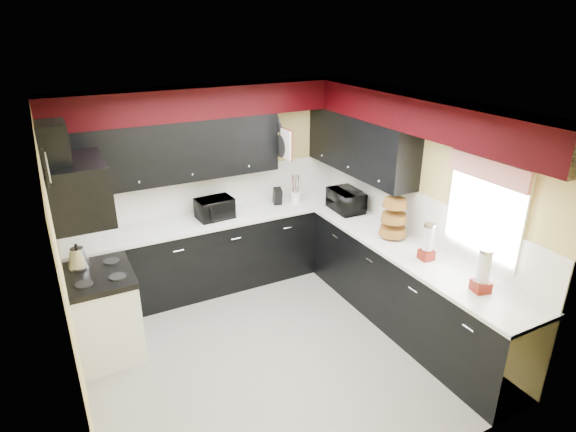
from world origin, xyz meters
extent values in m
plane|color=gray|center=(0.00, 0.00, 0.00)|extent=(3.60, 3.60, 0.00)
cube|color=#E0C666|center=(0.00, 1.80, 1.25)|extent=(3.60, 0.06, 2.50)
cube|color=#E0C666|center=(1.80, 0.00, 1.25)|extent=(0.06, 3.60, 2.50)
cube|color=#E0C666|center=(-1.80, 0.00, 1.25)|extent=(0.06, 3.60, 2.50)
cube|color=white|center=(0.00, 0.00, 2.50)|extent=(3.60, 3.60, 0.06)
cube|color=black|center=(0.00, 1.50, 0.45)|extent=(3.60, 0.60, 0.90)
cube|color=black|center=(1.50, -0.30, 0.45)|extent=(0.60, 3.00, 0.90)
cube|color=white|center=(0.00, 1.50, 0.92)|extent=(3.62, 0.64, 0.04)
cube|color=white|center=(1.50, -0.30, 0.92)|extent=(0.64, 3.02, 0.04)
cube|color=white|center=(0.00, 1.79, 1.19)|extent=(3.60, 0.02, 0.50)
cube|color=white|center=(1.79, 0.00, 1.19)|extent=(0.02, 3.60, 0.50)
cube|color=black|center=(-0.50, 1.62, 1.80)|extent=(2.60, 0.35, 0.70)
cube|color=black|center=(1.62, 0.90, 1.80)|extent=(0.35, 1.80, 0.70)
cube|color=black|center=(0.00, 1.62, 2.33)|extent=(3.60, 0.36, 0.35)
cube|color=black|center=(1.62, -0.18, 2.33)|extent=(0.36, 3.24, 0.35)
cube|color=white|center=(-1.50, 0.75, 0.43)|extent=(0.60, 0.75, 0.86)
cube|color=black|center=(-1.50, 0.75, 0.89)|extent=(0.62, 0.77, 0.06)
cube|color=black|center=(-1.55, 0.75, 1.78)|extent=(0.50, 0.78, 0.55)
cube|color=black|center=(-1.68, 0.75, 2.20)|extent=(0.24, 0.40, 0.40)
cube|color=red|center=(1.73, -0.90, 1.95)|extent=(0.04, 0.88, 0.20)
cube|color=white|center=(0.83, 1.30, 1.80)|extent=(0.03, 0.26, 0.35)
imported|color=black|center=(-0.04, 1.49, 1.06)|extent=(0.45, 0.39, 0.25)
imported|color=black|center=(1.51, 0.96, 1.07)|extent=(0.35, 0.50, 0.27)
cylinder|color=white|center=(1.08, 1.50, 1.01)|extent=(0.17, 0.17, 0.15)
cube|color=black|center=(0.84, 1.55, 1.05)|extent=(0.13, 0.16, 0.22)
camera|label=1|loc=(-1.76, -3.73, 3.22)|focal=30.00mm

